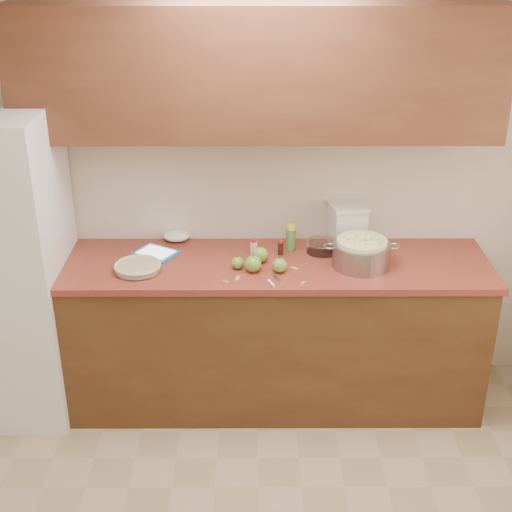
{
  "coord_description": "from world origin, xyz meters",
  "views": [
    {
      "loc": [
        -0.02,
        -2.16,
        2.68
      ],
      "look_at": [
        -0.01,
        1.43,
        0.98
      ],
      "focal_mm": 50.0,
      "sensor_mm": 36.0,
      "label": 1
    }
  ],
  "objects_px": {
    "flour_canister": "(347,224)",
    "tablet": "(156,253)",
    "pie": "(138,267)",
    "colander": "(361,253)"
  },
  "relations": [
    {
      "from": "colander",
      "to": "flour_canister",
      "type": "xyz_separation_m",
      "value": [
        -0.05,
        0.29,
        0.05
      ]
    },
    {
      "from": "pie",
      "to": "colander",
      "type": "distance_m",
      "value": 1.24
    },
    {
      "from": "pie",
      "to": "flour_canister",
      "type": "xyz_separation_m",
      "value": [
        1.19,
        0.36,
        0.11
      ]
    },
    {
      "from": "flour_canister",
      "to": "tablet",
      "type": "relative_size",
      "value": 0.87
    },
    {
      "from": "pie",
      "to": "flour_canister",
      "type": "height_order",
      "value": "flour_canister"
    },
    {
      "from": "tablet",
      "to": "colander",
      "type": "bearing_deg",
      "value": 23.25
    },
    {
      "from": "colander",
      "to": "flour_canister",
      "type": "relative_size",
      "value": 1.67
    },
    {
      "from": "flour_canister",
      "to": "tablet",
      "type": "distance_m",
      "value": 1.13
    },
    {
      "from": "pie",
      "to": "flour_canister",
      "type": "bearing_deg",
      "value": 16.64
    },
    {
      "from": "pie",
      "to": "tablet",
      "type": "height_order",
      "value": "pie"
    }
  ]
}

